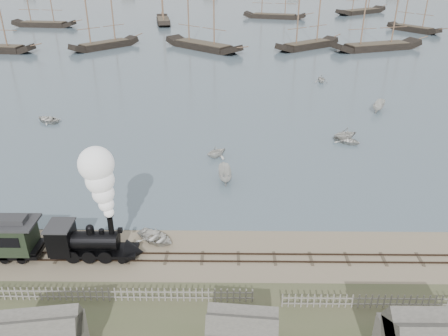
{
  "coord_description": "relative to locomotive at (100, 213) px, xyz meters",
  "views": [
    {
      "loc": [
        1.12,
        -31.07,
        22.71
      ],
      "look_at": [
        0.7,
        7.84,
        3.5
      ],
      "focal_mm": 35.0,
      "sensor_mm": 36.0,
      "label": 1
    }
  ],
  "objects": [
    {
      "name": "ground",
      "position": [
        8.99,
        2.0,
        -4.36
      ],
      "size": [
        600.0,
        600.0,
        0.0
      ],
      "primitive_type": "plane",
      "color": "gray",
      "rests_on": "ground"
    },
    {
      "name": "harbor_water",
      "position": [
        8.99,
        172.0,
        -4.33
      ],
      "size": [
        600.0,
        336.0,
        0.06
      ],
      "primitive_type": "cube",
      "color": "#495D69",
      "rests_on": "ground"
    },
    {
      "name": "rail_track",
      "position": [
        8.99,
        0.0,
        -4.32
      ],
      "size": [
        120.0,
        1.8,
        0.16
      ],
      "color": "#33251C",
      "rests_on": "ground"
    },
    {
      "name": "picket_fence_west",
      "position": [
        2.49,
        -5.0,
        -4.36
      ],
      "size": [
        19.0,
        0.1,
        1.2
      ],
      "primitive_type": null,
      "color": "slate",
      "rests_on": "ground"
    },
    {
      "name": "picket_fence_east",
      "position": [
        21.49,
        -5.5,
        -4.36
      ],
      "size": [
        15.0,
        0.1,
        1.2
      ],
      "primitive_type": null,
      "color": "slate",
      "rests_on": "ground"
    },
    {
      "name": "locomotive",
      "position": [
        0.0,
        0.0,
        0.0
      ],
      "size": [
        7.58,
        2.83,
        9.45
      ],
      "color": "black",
      "rests_on": "ground"
    },
    {
      "name": "beached_dinghy",
      "position": [
        3.8,
        2.35,
        -3.98
      ],
      "size": [
        4.12,
        4.43,
        0.75
      ],
      "primitive_type": "imported",
      "rotation": [
        0.0,
        0.0,
        1.0
      ],
      "color": "silver",
      "rests_on": "ground"
    },
    {
      "name": "rowboat_1",
      "position": [
        8.66,
        19.84,
        -3.54
      ],
      "size": [
        3.75,
        3.8,
        1.51
      ],
      "primitive_type": "imported",
      "rotation": [
        0.0,
        0.0,
        2.27
      ],
      "color": "silver",
      "rests_on": "harbor_water"
    },
    {
      "name": "rowboat_2",
      "position": [
        9.72,
        13.67,
        -3.57
      ],
      "size": [
        3.87,
        1.74,
        1.45
      ],
      "primitive_type": "imported",
      "rotation": [
        0.0,
        0.0,
        3.23
      ],
      "color": "silver",
      "rests_on": "harbor_water"
    },
    {
      "name": "rowboat_3",
      "position": [
        25.86,
        24.5,
        -3.93
      ],
      "size": [
        4.22,
        4.41,
        0.74
      ],
      "primitive_type": "imported",
      "rotation": [
        0.0,
        0.0,
        0.92
      ],
      "color": "silver",
      "rests_on": "harbor_water"
    },
    {
      "name": "rowboat_4",
      "position": [
        25.8,
        25.58,
        -3.4
      ],
      "size": [
        3.86,
        4.16,
        1.8
      ],
      "primitive_type": "imported",
      "rotation": [
        0.0,
        0.0,
        5.03
      ],
      "color": "silver",
      "rests_on": "harbor_water"
    },
    {
      "name": "rowboat_5",
      "position": [
        33.98,
        37.7,
        -3.51
      ],
      "size": [
        4.28,
        3.37,
        1.57
      ],
      "primitive_type": "imported",
      "rotation": [
        0.0,
        0.0,
        2.61
      ],
      "color": "silver",
      "rests_on": "harbor_water"
    },
    {
      "name": "rowboat_6",
      "position": [
        -16.85,
        32.15,
        -3.89
      ],
      "size": [
        4.44,
        4.86,
        0.82
      ],
      "primitive_type": "imported",
      "rotation": [
        0.0,
        0.0,
        4.19
      ],
      "color": "silver",
      "rests_on": "harbor_water"
    },
    {
      "name": "rowboat_7",
      "position": [
        28.11,
        54.64,
        -3.52
      ],
      "size": [
        3.17,
        2.8,
        1.56
      ],
      "primitive_type": "imported",
      "rotation": [
        0.0,
        0.0,
        0.09
      ],
      "color": "silver",
      "rests_on": "harbor_water"
    },
    {
      "name": "schooner_1",
      "position": [
        -22.59,
        88.08,
        5.7
      ],
      "size": [
        16.35,
        16.94,
        20.0
      ],
      "primitive_type": null,
      "rotation": [
        0.0,
        0.0,
        0.81
      ],
      "color": "black",
      "rests_on": "harbor_water"
    },
    {
      "name": "schooner_2",
      "position": [
        3.3,
        87.2,
        5.7
      ],
      "size": [
        21.57,
        20.0,
        20.0
      ],
      "primitive_type": null,
      "rotation": [
        0.0,
        0.0,
        -0.73
      ],
      "color": "black",
      "rests_on": "harbor_water"
    },
    {
      "name": "schooner_3",
      "position": [
        30.85,
        88.42,
        5.7
      ],
      "size": [
        18.59,
        15.53,
        20.0
      ],
      "primitive_type": null,
      "rotation": [
        0.0,
        0.0,
        0.64
      ],
      "color": "black",
      "rests_on": "harbor_water"
    },
    {
      "name": "schooner_4",
      "position": [
        48.65,
        86.81,
        5.7
      ],
      "size": [
        24.94,
        13.36,
        20.0
      ],
      "primitive_type": null,
      "rotation": [
        0.0,
        0.0,
        0.33
      ],
      "color": "black",
      "rests_on": "harbor_water"
    }
  ]
}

